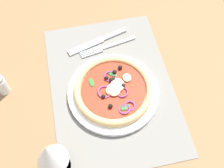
# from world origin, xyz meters

# --- Properties ---
(ground_plane) EXTENTS (1.90, 1.40, 0.02)m
(ground_plane) POSITION_xyz_m (0.00, 0.00, -0.01)
(ground_plane) COLOR olive
(placemat) EXTENTS (0.49, 0.34, 0.00)m
(placemat) POSITION_xyz_m (0.00, 0.00, 0.00)
(placemat) COLOR slate
(placemat) RESTS_ON ground_plane
(plate) EXTENTS (0.25, 0.25, 0.01)m
(plate) POSITION_xyz_m (-0.03, 0.00, 0.01)
(plate) COLOR white
(plate) RESTS_ON placemat
(pizza) EXTENTS (0.21, 0.21, 0.03)m
(pizza) POSITION_xyz_m (-0.03, 0.00, 0.03)
(pizza) COLOR tan
(pizza) RESTS_ON plate
(fork) EXTENTS (0.05, 0.18, 0.00)m
(fork) POSITION_xyz_m (0.14, -0.01, 0.01)
(fork) COLOR silver
(fork) RESTS_ON placemat
(knife) EXTENTS (0.07, 0.20, 0.01)m
(knife) POSITION_xyz_m (0.17, 0.01, 0.01)
(knife) COLOR silver
(knife) RESTS_ON placemat
(wine_glass) EXTENTS (0.07, 0.07, 0.15)m
(wine_glass) POSITION_xyz_m (-0.19, 0.17, 0.10)
(wine_glass) COLOR silver
(wine_glass) RESTS_ON ground_plane
(pepper_shaker) EXTENTS (0.03, 0.03, 0.07)m
(pepper_shaker) POSITION_xyz_m (0.05, 0.30, 0.03)
(pepper_shaker) COLOR silver
(pepper_shaker) RESTS_ON ground_plane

